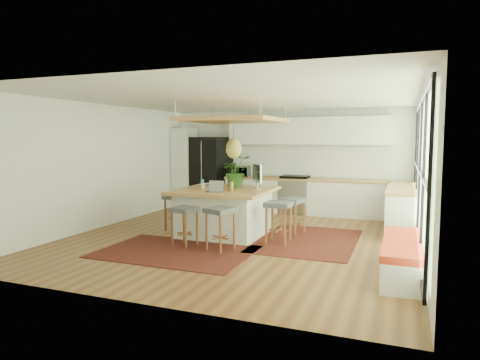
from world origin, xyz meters
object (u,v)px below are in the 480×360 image
at_px(stool_right_front, 278,224).
at_px(island_plant, 236,175).
at_px(fridge, 211,175).
at_px(monitor, 257,176).
at_px(stool_right_back, 293,217).
at_px(island, 224,212).
at_px(stool_left_side, 177,214).
at_px(laptop, 214,186).
at_px(stool_near_left, 185,226).
at_px(stool_near_right, 220,230).
at_px(microwave, 241,170).

bearing_deg(stool_right_front, island_plant, 146.03).
xyz_separation_m(fridge, monitor, (2.26, -2.62, 0.26)).
distance_m(fridge, stool_right_back, 3.88).
relative_size(island, stool_right_back, 2.49).
distance_m(stool_left_side, monitor, 1.92).
bearing_deg(fridge, stool_right_front, -34.36).
height_order(stool_right_back, laptop, laptop).
height_order(stool_near_left, stool_near_right, stool_near_right).
relative_size(stool_near_right, stool_left_side, 0.99).
bearing_deg(laptop, stool_near_right, -59.75).
bearing_deg(stool_near_left, monitor, 57.59).
xyz_separation_m(island, monitor, (0.60, 0.30, 0.72)).
relative_size(stool_left_side, monitor, 1.38).
bearing_deg(stool_right_back, stool_left_side, -167.91).
bearing_deg(stool_near_left, fridge, 108.56).
bearing_deg(island, stool_right_back, 20.87).
bearing_deg(stool_near_right, microwave, 106.34).
distance_m(stool_near_right, island_plant, 1.88).
bearing_deg(stool_left_side, monitor, 10.55).
bearing_deg(monitor, stool_left_side, -115.16).
relative_size(stool_near_right, island_plant, 1.12).
bearing_deg(monitor, island, -99.10).
xyz_separation_m(stool_right_front, stool_left_side, (-2.34, 0.32, 0.00)).
distance_m(island, monitor, 0.98).
height_order(stool_near_left, laptop, laptop).
height_order(stool_left_side, microwave, microwave).
distance_m(stool_near_left, stool_right_back, 2.29).
bearing_deg(stool_near_right, stool_right_front, 47.43).
bearing_deg(stool_right_front, island, 164.63).
distance_m(stool_near_right, monitor, 1.73).
xyz_separation_m(island, stool_left_side, (-1.10, -0.02, -0.11)).
height_order(stool_near_right, microwave, microwave).
height_order(stool_right_back, stool_left_side, stool_left_side).
distance_m(island, stool_near_right, 1.29).
relative_size(fridge, monitor, 3.60).
xyz_separation_m(fridge, stool_left_side, (0.56, -2.94, -0.57)).
bearing_deg(microwave, fridge, 169.47).
bearing_deg(laptop, monitor, 54.08).
bearing_deg(stool_near_right, laptop, 122.20).
bearing_deg(monitor, island_plant, -140.82).
bearing_deg(island, microwave, 104.77).
bearing_deg(fridge, stool_right_back, -25.21).
relative_size(monitor, microwave, 1.10).
height_order(stool_left_side, monitor, monitor).
bearing_deg(island_plant, fridge, 125.17).
xyz_separation_m(stool_near_left, stool_near_right, (0.75, -0.09, 0.00)).
height_order(fridge, island, fridge).
distance_m(laptop, island_plant, 1.00).
distance_m(stool_near_right, stool_left_side, 1.95).
height_order(stool_right_front, island_plant, island_plant).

